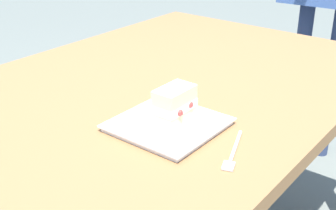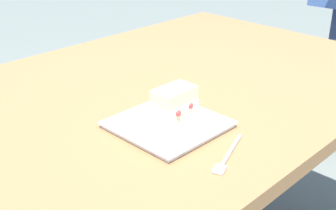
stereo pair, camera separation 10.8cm
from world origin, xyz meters
The scene contains 4 objects.
patio_table centered at (0.00, 0.00, 0.68)m, with size 1.54×1.03×0.77m.
dessert_plate centered at (-0.20, -0.20, 0.77)m, with size 0.24×0.24×0.02m.
cake_slice centered at (-0.19, -0.21, 0.83)m, with size 0.10×0.08×0.09m.
dessert_fork centered at (-0.20, -0.39, 0.77)m, with size 0.16×0.08×0.01m.
Camera 2 is at (-0.89, -0.88, 1.28)m, focal length 48.73 mm.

